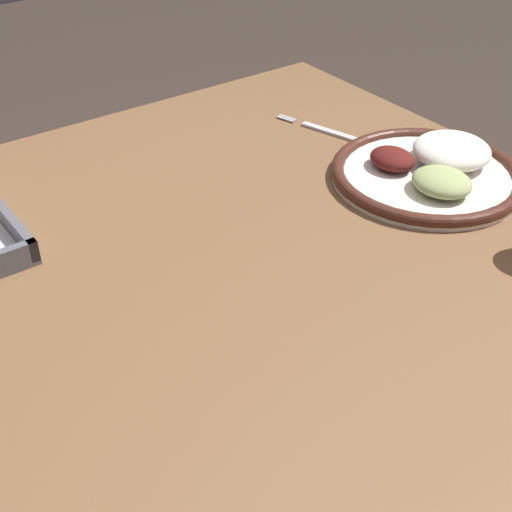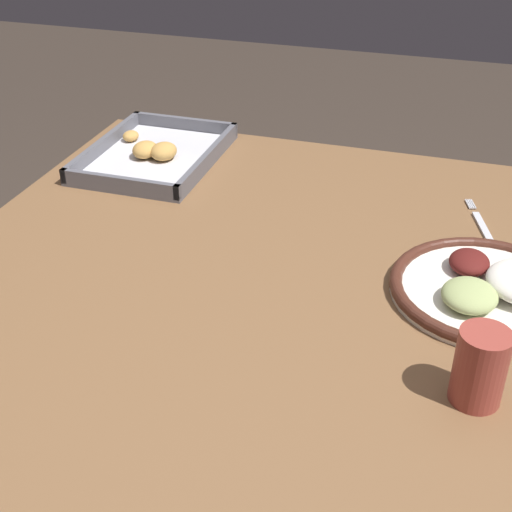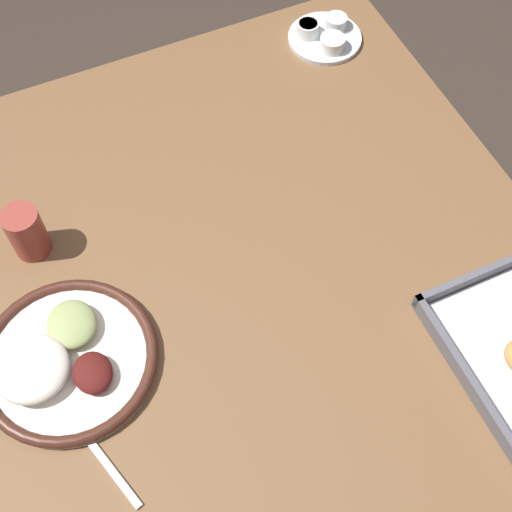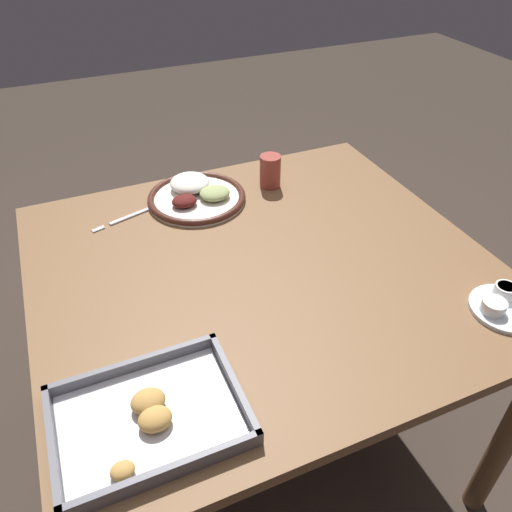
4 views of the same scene
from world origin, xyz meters
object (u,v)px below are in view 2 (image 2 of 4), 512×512
Objects in this scene: baking_tray at (155,154)px; drinking_cup at (480,367)px; fork at (485,231)px; dinner_plate at (491,288)px.

drinking_cup is (-0.55, -0.68, 0.04)m from baking_tray.
fork is 0.62× the size of baking_tray.
baking_tray is 0.87m from drinking_cup.
dinner_plate is 0.20m from fork.
dinner_plate is at bearing 167.38° from fork.
drinking_cup is at bearing -128.81° from baking_tray.
drinking_cup is at bearing 163.58° from fork.
fork is at bearing 0.30° from drinking_cup.
drinking_cup is (-0.24, 0.01, 0.04)m from dinner_plate.
dinner_plate is at bearing -114.17° from baking_tray.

